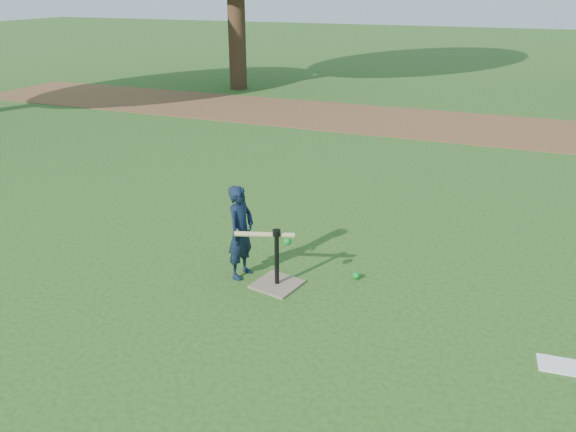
% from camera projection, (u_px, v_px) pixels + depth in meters
% --- Properties ---
extents(ground, '(80.00, 80.00, 0.00)m').
position_uv_depth(ground, '(321.00, 275.00, 5.94)').
color(ground, '#285116').
rests_on(ground, ground).
extents(dirt_strip, '(24.00, 3.00, 0.01)m').
position_uv_depth(dirt_strip, '(431.00, 124.00, 12.37)').
color(dirt_strip, brown).
rests_on(dirt_strip, ground).
extents(child, '(0.28, 0.39, 1.00)m').
position_uv_depth(child, '(241.00, 232.00, 5.74)').
color(child, black).
rests_on(child, ground).
extents(wiffle_ball_ground, '(0.08, 0.08, 0.08)m').
position_uv_depth(wiffle_ball_ground, '(356.00, 275.00, 5.84)').
color(wiffle_ball_ground, '#0C8D23').
rests_on(wiffle_ball_ground, ground).
extents(clipboard, '(0.32, 0.25, 0.01)m').
position_uv_depth(clipboard, '(558.00, 365.00, 4.52)').
color(clipboard, white).
rests_on(clipboard, ground).
extents(batting_tee, '(0.51, 0.51, 0.61)m').
position_uv_depth(batting_tee, '(277.00, 276.00, 5.69)').
color(batting_tee, '#8D7459').
rests_on(batting_tee, ground).
extents(swing_action, '(0.64, 0.24, 0.08)m').
position_uv_depth(swing_action, '(266.00, 236.00, 5.53)').
color(swing_action, tan).
rests_on(swing_action, ground).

